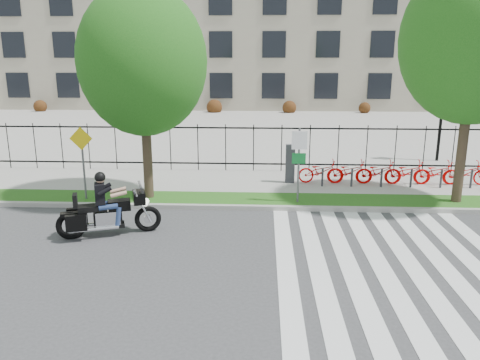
{
  "coord_description": "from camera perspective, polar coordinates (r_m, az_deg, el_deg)",
  "views": [
    {
      "loc": [
        1.62,
        -10.57,
        4.73
      ],
      "look_at": [
        0.93,
        3.0,
        1.29
      ],
      "focal_mm": 35.0,
      "sensor_mm": 36.0,
      "label": 1
    }
  ],
  "objects": [
    {
      "name": "crosswalk_stripes",
      "position": [
        12.01,
        18.39,
        -9.72
      ],
      "size": [
        5.7,
        8.0,
        0.01
      ],
      "primitive_type": null,
      "color": "silver",
      "rests_on": "ground"
    },
    {
      "name": "bike_share_station",
      "position": [
        18.88,
        17.89,
        0.93
      ],
      "size": [
        7.75,
        0.84,
        1.5
      ],
      "color": "#2D2D33",
      "rests_on": "sidewalk"
    },
    {
      "name": "sidewalk",
      "position": [
        18.68,
        -2.17,
        -0.23
      ],
      "size": [
        60.0,
        3.5,
        0.15
      ],
      "primitive_type": "cube",
      "color": "gray",
      "rests_on": "ground"
    },
    {
      "name": "sign_pole_warning",
      "position": [
        16.59,
        -18.67,
        3.09
      ],
      "size": [
        0.78,
        0.09,
        2.49
      ],
      "color": "#59595B",
      "rests_on": "grass_verge"
    },
    {
      "name": "street_tree_2",
      "position": [
        16.85,
        26.71,
        14.96
      ],
      "size": [
        4.58,
        4.58,
        7.87
      ],
      "color": "#36251D",
      "rests_on": "grass_verge"
    },
    {
      "name": "plaza",
      "position": [
        35.91,
        0.29,
        6.73
      ],
      "size": [
        80.0,
        34.0,
        0.1
      ],
      "primitive_type": "cube",
      "color": "gray",
      "rests_on": "ground"
    },
    {
      "name": "iron_fence",
      "position": [
        20.15,
        -1.76,
        3.98
      ],
      "size": [
        30.0,
        0.06,
        2.0
      ],
      "primitive_type": null,
      "color": "black",
      "rests_on": "sidewalk"
    },
    {
      "name": "street_tree_1",
      "position": [
        16.01,
        -11.78,
        13.95
      ],
      "size": [
        4.24,
        4.24,
        7.03
      ],
      "color": "#36251D",
      "rests_on": "grass_verge"
    },
    {
      "name": "ground",
      "position": [
        11.69,
        -5.4,
        -9.72
      ],
      "size": [
        120.0,
        120.0,
        0.0
      ],
      "primitive_type": "plane",
      "color": "#363639",
      "rests_on": "ground"
    },
    {
      "name": "grass_verge",
      "position": [
        16.28,
        -2.94,
        -2.42
      ],
      "size": [
        60.0,
        1.5,
        0.15
      ],
      "primitive_type": "cube",
      "color": "#154812",
      "rests_on": "ground"
    },
    {
      "name": "sign_pole_regulatory",
      "position": [
        15.48,
        7.2,
        2.97
      ],
      "size": [
        0.5,
        0.09,
        2.5
      ],
      "color": "#59595B",
      "rests_on": "grass_verge"
    },
    {
      "name": "curb",
      "position": [
        15.47,
        -3.25,
        -3.32
      ],
      "size": [
        60.0,
        0.2,
        0.15
      ],
      "primitive_type": "cube",
      "color": "#9A9890",
      "rests_on": "ground"
    },
    {
      "name": "lamp_post_right",
      "position": [
        24.12,
        23.56,
        9.43
      ],
      "size": [
        1.06,
        0.7,
        4.25
      ],
      "color": "black",
      "rests_on": "ground"
    },
    {
      "name": "motorcycle_rider",
      "position": [
        13.51,
        -15.74,
        -3.54
      ],
      "size": [
        2.75,
        1.38,
        2.21
      ],
      "color": "black",
      "rests_on": "ground"
    },
    {
      "name": "office_building",
      "position": [
        55.75,
        1.3,
        19.6
      ],
      "size": [
        60.0,
        21.9,
        20.15
      ],
      "color": "gray",
      "rests_on": "ground"
    }
  ]
}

